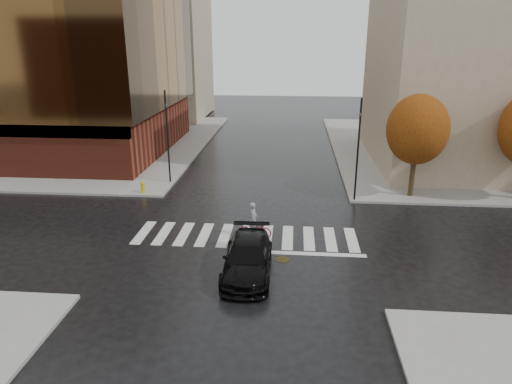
{
  "coord_description": "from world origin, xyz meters",
  "views": [
    {
      "loc": [
        2.37,
        -21.27,
        9.96
      ],
      "look_at": [
        0.42,
        1.85,
        2.0
      ],
      "focal_mm": 32.0,
      "sensor_mm": 36.0,
      "label": 1
    }
  ],
  "objects_px": {
    "cyclist": "(255,226)",
    "traffic_light_ne": "(358,145)",
    "traffic_light_nw": "(167,132)",
    "fire_hydrant": "(143,187)",
    "sedan": "(248,258)"
  },
  "relations": [
    {
      "from": "sedan",
      "to": "cyclist",
      "type": "height_order",
      "value": "cyclist"
    },
    {
      "from": "traffic_light_ne",
      "to": "traffic_light_nw",
      "type": "bearing_deg",
      "value": 12.57
    },
    {
      "from": "sedan",
      "to": "traffic_light_nw",
      "type": "relative_size",
      "value": 0.8
    },
    {
      "from": "sedan",
      "to": "fire_hydrant",
      "type": "distance_m",
      "value": 12.71
    },
    {
      "from": "fire_hydrant",
      "to": "sedan",
      "type": "bearing_deg",
      "value": -51.19
    },
    {
      "from": "fire_hydrant",
      "to": "traffic_light_nw",
      "type": "bearing_deg",
      "value": 64.99
    },
    {
      "from": "sedan",
      "to": "fire_hydrant",
      "type": "relative_size",
      "value": 6.8
    },
    {
      "from": "cyclist",
      "to": "traffic_light_ne",
      "type": "bearing_deg",
      "value": -38.77
    },
    {
      "from": "sedan",
      "to": "traffic_light_ne",
      "type": "bearing_deg",
      "value": 58.01
    },
    {
      "from": "fire_hydrant",
      "to": "cyclist",
      "type": "bearing_deg",
      "value": -37.43
    },
    {
      "from": "traffic_light_nw",
      "to": "cyclist",
      "type": "bearing_deg",
      "value": 30.49
    },
    {
      "from": "cyclist",
      "to": "traffic_light_nw",
      "type": "distance_m",
      "value": 11.35
    },
    {
      "from": "cyclist",
      "to": "sedan",
      "type": "bearing_deg",
      "value": -173.74
    },
    {
      "from": "sedan",
      "to": "fire_hydrant",
      "type": "xyz_separation_m",
      "value": [
        -7.97,
        9.91,
        -0.18
      ]
    },
    {
      "from": "traffic_light_nw",
      "to": "fire_hydrant",
      "type": "bearing_deg",
      "value": -32.83
    }
  ]
}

